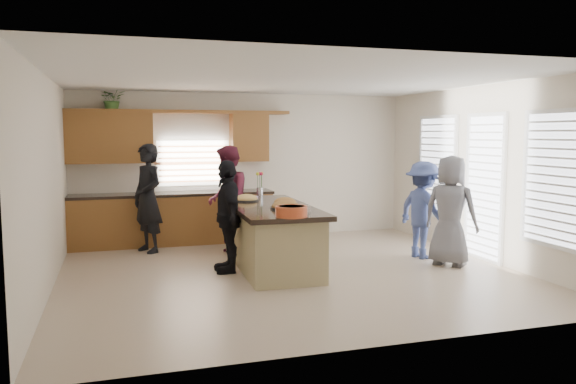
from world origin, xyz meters
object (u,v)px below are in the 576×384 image
object	(u,v)px
salad_bowl	(291,211)
woman_left_back	(148,198)
woman_right_front	(450,211)
woman_right_back	(423,210)
woman_left_front	(228,216)
island	(271,238)
woman_left_mid	(228,198)

from	to	relation	value
salad_bowl	woman_left_back	xyz separation A→B (m)	(-1.67, 2.89, -0.10)
salad_bowl	woman_left_back	size ratio (longest dim) A/B	0.23
salad_bowl	woman_right_front	xyz separation A→B (m)	(2.72, 0.51, -0.18)
woman_right_back	woman_left_front	bearing A→B (deg)	76.94
salad_bowl	woman_right_front	bearing A→B (deg)	10.57
island	woman_left_mid	xyz separation A→B (m)	(-0.38, 1.45, 0.46)
woman_left_back	woman_left_mid	world-z (taller)	woman_left_back
woman_left_back	woman_right_front	distance (m)	4.99
woman_left_front	woman_right_back	world-z (taller)	woman_left_front
island	woman_right_front	size ratio (longest dim) A/B	1.61
island	woman_right_back	world-z (taller)	woman_right_back
island	woman_left_front	bearing A→B (deg)	-171.02
woman_right_back	salad_bowl	bearing A→B (deg)	100.38
island	woman_right_front	bearing A→B (deg)	-12.88
woman_left_mid	woman_right_front	size ratio (longest dim) A/B	1.07
island	woman_left_front	xyz separation A→B (m)	(-0.68, -0.08, 0.37)
woman_left_mid	woman_left_back	bearing A→B (deg)	-85.25
woman_left_mid	woman_left_front	bearing A→B (deg)	3.20
woman_left_mid	woman_right_front	bearing A→B (deg)	68.80
woman_left_back	salad_bowl	bearing A→B (deg)	1.82
woman_left_front	woman_right_front	distance (m)	3.40
island	woman_left_back	distance (m)	2.45
woman_left_front	woman_right_front	world-z (taller)	woman_right_front
woman_left_back	woman_right_back	distance (m)	4.63
woman_left_back	woman_left_front	bearing A→B (deg)	2.42
woman_left_front	woman_right_back	xyz separation A→B (m)	(3.23, -0.03, -0.03)
woman_left_back	woman_right_front	xyz separation A→B (m)	(4.39, -2.38, -0.08)
island	woman_left_back	xyz separation A→B (m)	(-1.72, 1.67, 0.48)
salad_bowl	woman_right_front	size ratio (longest dim) A/B	0.25
island	woman_left_front	size ratio (longest dim) A/B	1.66
island	woman_left_mid	world-z (taller)	woman_left_mid
island	woman_left_back	bearing A→B (deg)	137.74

